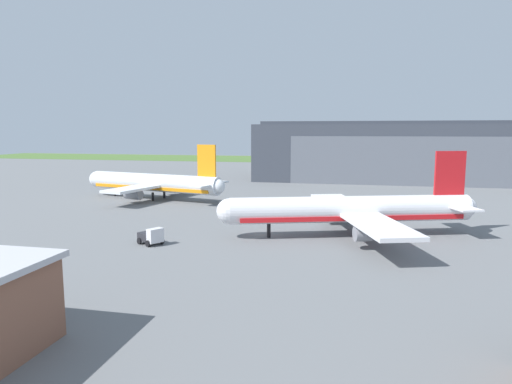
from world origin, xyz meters
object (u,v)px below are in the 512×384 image
object	(u,v)px
airliner_far_right	(153,183)
pushback_tractor	(151,236)
airliner_near_left	(350,210)
maintenance_hangar	(419,152)

from	to	relation	value
airliner_far_right	pushback_tractor	world-z (taller)	airliner_far_right
airliner_near_left	pushback_tractor	size ratio (longest dim) A/B	9.19
maintenance_hangar	pushback_tractor	world-z (taller)	maintenance_hangar
maintenance_hangar	airliner_near_left	distance (m)	88.90
maintenance_hangar	airliner_far_right	xyz separation A→B (m)	(-66.83, -58.14, -5.35)
airliner_far_right	pushback_tractor	bearing A→B (deg)	-65.16
maintenance_hangar	airliner_near_left	bearing A→B (deg)	-103.62
airliner_far_right	airliner_near_left	bearing A→B (deg)	-31.48
maintenance_hangar	pushback_tractor	size ratio (longest dim) A/B	24.75
airliner_far_right	pushback_tractor	size ratio (longest dim) A/B	8.93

